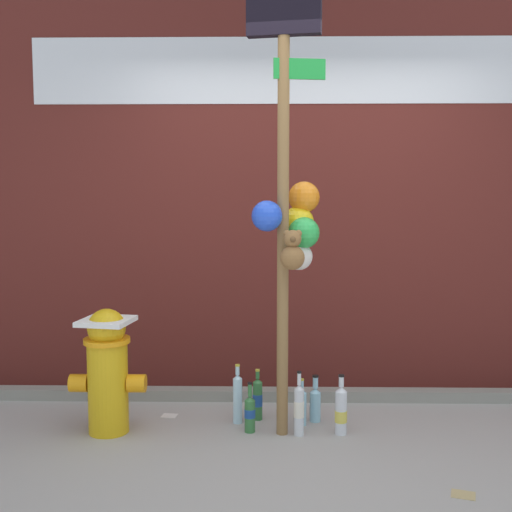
{
  "coord_description": "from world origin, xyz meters",
  "views": [
    {
      "loc": [
        -0.27,
        -3.31,
        1.51
      ],
      "look_at": [
        -0.35,
        0.54,
        1.12
      ],
      "focal_mm": 44.67,
      "sensor_mm": 36.0,
      "label": 1
    }
  ],
  "objects_px": {
    "bottle_6": "(341,410)",
    "bottle_0": "(302,406)",
    "bottle_5": "(315,403)",
    "fire_hydrant": "(108,368)",
    "bottle_3": "(238,398)",
    "bottle_2": "(299,409)",
    "bottle_4": "(258,399)",
    "memorial_post": "(291,183)",
    "bottle_1": "(250,413)"
  },
  "relations": [
    {
      "from": "bottle_5",
      "to": "fire_hydrant",
      "type": "bearing_deg",
      "value": -170.9
    },
    {
      "from": "fire_hydrant",
      "to": "bottle_1",
      "type": "height_order",
      "value": "fire_hydrant"
    },
    {
      "from": "bottle_3",
      "to": "bottle_6",
      "type": "height_order",
      "value": "bottle_3"
    },
    {
      "from": "fire_hydrant",
      "to": "bottle_6",
      "type": "bearing_deg",
      "value": -0.26
    },
    {
      "from": "bottle_2",
      "to": "bottle_4",
      "type": "xyz_separation_m",
      "value": [
        -0.26,
        0.27,
        -0.03
      ]
    },
    {
      "from": "bottle_3",
      "to": "bottle_6",
      "type": "distance_m",
      "value": 0.68
    },
    {
      "from": "memorial_post",
      "to": "bottle_4",
      "type": "distance_m",
      "value": 1.45
    },
    {
      "from": "memorial_post",
      "to": "bottle_4",
      "type": "bearing_deg",
      "value": 134.55
    },
    {
      "from": "bottle_3",
      "to": "bottle_5",
      "type": "distance_m",
      "value": 0.51
    },
    {
      "from": "memorial_post",
      "to": "bottle_2",
      "type": "xyz_separation_m",
      "value": [
        0.06,
        -0.06,
        -1.39
      ]
    },
    {
      "from": "bottle_5",
      "to": "bottle_6",
      "type": "distance_m",
      "value": 0.26
    },
    {
      "from": "bottle_6",
      "to": "bottle_0",
      "type": "bearing_deg",
      "value": 147.54
    },
    {
      "from": "fire_hydrant",
      "to": "bottle_2",
      "type": "relative_size",
      "value": 1.93
    },
    {
      "from": "memorial_post",
      "to": "bottle_3",
      "type": "relative_size",
      "value": 7.1
    },
    {
      "from": "fire_hydrant",
      "to": "bottle_6",
      "type": "xyz_separation_m",
      "value": [
        1.46,
        -0.01,
        -0.26
      ]
    },
    {
      "from": "bottle_0",
      "to": "bottle_6",
      "type": "distance_m",
      "value": 0.28
    },
    {
      "from": "bottle_1",
      "to": "bottle_4",
      "type": "distance_m",
      "value": 0.23
    },
    {
      "from": "bottle_2",
      "to": "bottle_3",
      "type": "distance_m",
      "value": 0.44
    },
    {
      "from": "bottle_0",
      "to": "bottle_1",
      "type": "height_order",
      "value": "bottle_1"
    },
    {
      "from": "bottle_2",
      "to": "bottle_4",
      "type": "bearing_deg",
      "value": 134.32
    },
    {
      "from": "bottle_1",
      "to": "bottle_3",
      "type": "xyz_separation_m",
      "value": [
        -0.08,
        0.16,
        0.05
      ]
    },
    {
      "from": "bottle_3",
      "to": "bottle_2",
      "type": "bearing_deg",
      "value": -27.51
    },
    {
      "from": "memorial_post",
      "to": "bottle_2",
      "type": "distance_m",
      "value": 1.39
    },
    {
      "from": "bottle_3",
      "to": "bottle_1",
      "type": "bearing_deg",
      "value": -61.62
    },
    {
      "from": "bottle_3",
      "to": "bottle_0",
      "type": "bearing_deg",
      "value": -4.06
    },
    {
      "from": "bottle_6",
      "to": "memorial_post",
      "type": "bearing_deg",
      "value": 173.71
    },
    {
      "from": "memorial_post",
      "to": "bottle_0",
      "type": "bearing_deg",
      "value": 53.34
    },
    {
      "from": "bottle_4",
      "to": "bottle_1",
      "type": "bearing_deg",
      "value": -101.56
    },
    {
      "from": "bottle_6",
      "to": "fire_hydrant",
      "type": "bearing_deg",
      "value": 179.74
    },
    {
      "from": "bottle_0",
      "to": "bottle_6",
      "type": "bearing_deg",
      "value": -32.46
    },
    {
      "from": "bottle_3",
      "to": "bottle_5",
      "type": "height_order",
      "value": "bottle_3"
    },
    {
      "from": "fire_hydrant",
      "to": "bottle_0",
      "type": "distance_m",
      "value": 1.26
    },
    {
      "from": "fire_hydrant",
      "to": "bottle_0",
      "type": "xyz_separation_m",
      "value": [
        1.22,
        0.14,
        -0.29
      ]
    },
    {
      "from": "fire_hydrant",
      "to": "bottle_5",
      "type": "relative_size",
      "value": 2.53
    },
    {
      "from": "bottle_6",
      "to": "bottle_5",
      "type": "bearing_deg",
      "value": 123.49
    },
    {
      "from": "bottle_0",
      "to": "bottle_4",
      "type": "relative_size",
      "value": 0.9
    },
    {
      "from": "bottle_3",
      "to": "bottle_4",
      "type": "xyz_separation_m",
      "value": [
        0.13,
        0.06,
        -0.03
      ]
    },
    {
      "from": "bottle_0",
      "to": "bottle_1",
      "type": "distance_m",
      "value": 0.36
    },
    {
      "from": "bottle_3",
      "to": "bottle_4",
      "type": "distance_m",
      "value": 0.15
    },
    {
      "from": "fire_hydrant",
      "to": "bottle_2",
      "type": "distance_m",
      "value": 1.22
    },
    {
      "from": "fire_hydrant",
      "to": "bottle_3",
      "type": "distance_m",
      "value": 0.86
    },
    {
      "from": "fire_hydrant",
      "to": "bottle_4",
      "type": "distance_m",
      "value": 1.0
    },
    {
      "from": "bottle_1",
      "to": "bottle_2",
      "type": "xyz_separation_m",
      "value": [
        0.31,
        -0.05,
        0.04
      ]
    },
    {
      "from": "bottle_0",
      "to": "bottle_5",
      "type": "distance_m",
      "value": 0.11
    },
    {
      "from": "bottle_1",
      "to": "bottle_5",
      "type": "relative_size",
      "value": 1.03
    },
    {
      "from": "fire_hydrant",
      "to": "bottle_5",
      "type": "bearing_deg",
      "value": 9.1
    },
    {
      "from": "memorial_post",
      "to": "bottle_2",
      "type": "relative_size",
      "value": 6.83
    },
    {
      "from": "bottle_4",
      "to": "bottle_5",
      "type": "bearing_deg",
      "value": -3.87
    },
    {
      "from": "bottle_1",
      "to": "bottle_6",
      "type": "relative_size",
      "value": 0.84
    },
    {
      "from": "bottle_1",
      "to": "bottle_6",
      "type": "height_order",
      "value": "bottle_6"
    }
  ]
}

